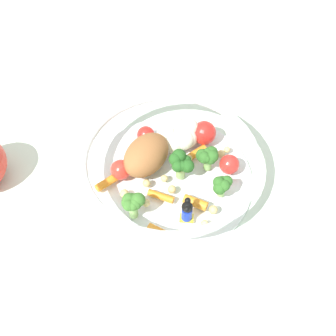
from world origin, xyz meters
TOP-DOWN VIEW (x-y plane):
  - ground_plane at (0.00, 0.00)m, footprint 2.40×2.40m
  - food_container at (0.01, 0.00)m, footprint 0.23×0.23m

SIDE VIEW (x-z plane):
  - ground_plane at x=0.00m, z-range 0.00..0.00m
  - food_container at x=0.01m, z-range 0.00..0.06m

